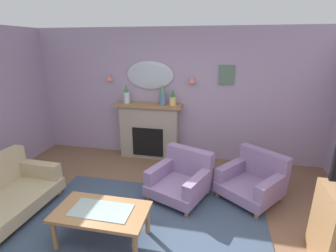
# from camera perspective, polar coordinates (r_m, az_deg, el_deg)

# --- Properties ---
(floor) EXTENTS (6.86, 6.35, 0.10)m
(floor) POSITION_cam_1_polar(r_m,az_deg,el_deg) (3.37, -7.27, -26.35)
(floor) COLOR brown
(floor) RESTS_ON ground
(wall_back) EXTENTS (6.86, 0.10, 2.62)m
(wall_back) POSITION_cam_1_polar(r_m,az_deg,el_deg) (5.15, 1.87, 7.01)
(wall_back) COLOR #9E8CA8
(wall_back) RESTS_ON ground
(patterned_rug) EXTENTS (3.20, 2.40, 0.01)m
(patterned_rug) POSITION_cam_1_polar(r_m,az_deg,el_deg) (3.47, -6.16, -23.46)
(patterned_rug) COLOR #38475B
(patterned_rug) RESTS_ON ground
(fireplace) EXTENTS (1.36, 0.36, 1.16)m
(fireplace) POSITION_cam_1_polar(r_m,az_deg,el_deg) (5.25, -4.29, -1.20)
(fireplace) COLOR gray
(fireplace) RESTS_ON ground
(mantel_vase_centre) EXTENTS (0.12, 0.12, 0.38)m
(mantel_vase_centre) POSITION_cam_1_polar(r_m,az_deg,el_deg) (5.16, -9.42, 7.03)
(mantel_vase_centre) COLOR silver
(mantel_vase_centre) RESTS_ON fireplace
(mantel_vase_left) EXTENTS (0.13, 0.13, 0.41)m
(mantel_vase_left) POSITION_cam_1_polar(r_m,az_deg,el_deg) (4.94, -1.21, 6.89)
(mantel_vase_left) COLOR #4C7093
(mantel_vase_left) RESTS_ON fireplace
(mantel_vase_right) EXTENTS (0.13, 0.13, 0.32)m
(mantel_vase_right) POSITION_cam_1_polar(r_m,az_deg,el_deg) (4.91, 1.08, 6.36)
(mantel_vase_right) COLOR tan
(mantel_vase_right) RESTS_ON fireplace
(wall_mirror) EXTENTS (0.96, 0.06, 0.56)m
(wall_mirror) POSITION_cam_1_polar(r_m,az_deg,el_deg) (5.12, -4.15, 11.44)
(wall_mirror) COLOR #B2BCC6
(wall_sconce_left) EXTENTS (0.14, 0.14, 0.14)m
(wall_sconce_left) POSITION_cam_1_polar(r_m,az_deg,el_deg) (5.37, -13.21, 10.79)
(wall_sconce_left) COLOR #D17066
(wall_sconce_right) EXTENTS (0.14, 0.14, 0.14)m
(wall_sconce_right) POSITION_cam_1_polar(r_m,az_deg,el_deg) (4.92, 5.45, 10.54)
(wall_sconce_right) COLOR #D17066
(framed_picture) EXTENTS (0.28, 0.03, 0.36)m
(framed_picture) POSITION_cam_1_polar(r_m,az_deg,el_deg) (4.94, 13.22, 11.24)
(framed_picture) COLOR #4C6B56
(coffee_table) EXTENTS (1.10, 0.60, 0.45)m
(coffee_table) POSITION_cam_1_polar(r_m,az_deg,el_deg) (3.24, -14.87, -18.83)
(coffee_table) COLOR olive
(coffee_table) RESTS_ON ground
(armchair_in_corner) EXTENTS (1.05, 1.06, 0.71)m
(armchair_in_corner) POSITION_cam_1_polar(r_m,az_deg,el_deg) (4.03, 3.13, -11.58)
(armchair_in_corner) COLOR gray
(armchair_in_corner) RESTS_ON ground
(armchair_near_fireplace) EXTENTS (1.14, 1.14, 0.71)m
(armchair_near_fireplace) POSITION_cam_1_polar(r_m,az_deg,el_deg) (4.20, 18.92, -11.33)
(armchair_near_fireplace) COLOR gray
(armchair_near_fireplace) RESTS_ON ground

